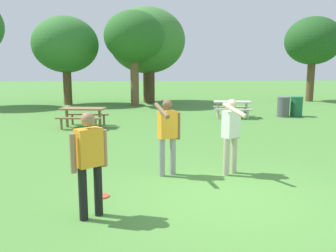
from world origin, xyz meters
TOP-DOWN VIEW (x-y plane):
  - ground_plane at (0.00, 0.00)m, footprint 120.00×120.00m
  - person_thrower at (0.35, 1.40)m, footprint 0.50×0.83m
  - person_catcher at (-2.31, -0.66)m, footprint 0.50×0.41m
  - person_bystander at (-1.02, 1.39)m, footprint 0.57×0.81m
  - frisbee at (-2.27, 0.21)m, footprint 0.27×0.27m
  - picnic_table_near at (-3.99, 7.74)m, footprint 1.88×1.64m
  - picnic_table_far at (2.49, 10.15)m, footprint 1.89×1.65m
  - trash_can_beside_table at (5.00, 10.23)m, footprint 0.59×0.59m
  - trash_can_further_along at (5.69, 10.35)m, footprint 0.59×0.59m
  - tree_broad_center at (-6.61, 16.63)m, footprint 4.10×4.10m
  - tree_far_right at (-2.28, 15.49)m, footprint 3.59×3.59m
  - tree_slender_mid at (-1.51, 17.87)m, footprint 5.11×5.11m
  - tree_back_left at (-1.28, 17.32)m, footprint 3.68×3.68m
  - tree_back_right at (9.96, 18.01)m, footprint 3.83×3.83m

SIDE VIEW (x-z plane):
  - ground_plane at x=0.00m, z-range 0.00..0.00m
  - frisbee at x=-2.27m, z-range 0.00..0.03m
  - trash_can_beside_table at x=5.00m, z-range 0.00..0.96m
  - trash_can_further_along at x=5.69m, z-range 0.00..0.96m
  - picnic_table_near at x=-3.99m, z-range 0.18..0.95m
  - picnic_table_far at x=2.49m, z-range 0.18..0.95m
  - person_catcher at x=-2.31m, z-range 0.12..1.76m
  - person_thrower at x=0.35m, z-range 0.14..1.78m
  - person_bystander at x=-1.02m, z-range 0.14..1.78m
  - tree_broad_center at x=-6.61m, z-range 0.99..6.51m
  - tree_slender_mid at x=-1.51m, z-range 0.97..7.28m
  - tree_far_right at x=-2.28m, z-range 1.28..7.00m
  - tree_back_right at x=9.96m, z-range 1.24..7.05m
  - tree_back_left at x=-1.28m, z-range 1.31..7.18m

